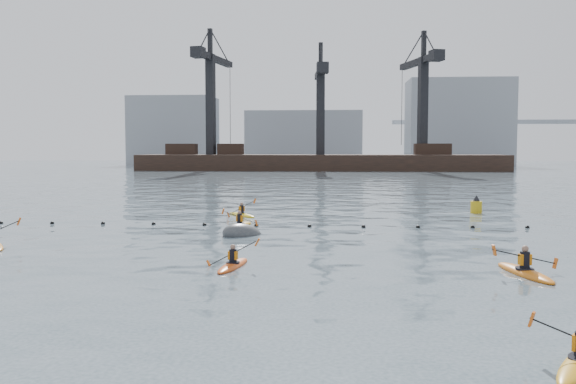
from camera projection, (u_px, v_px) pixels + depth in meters
name	position (u px, v px, depth m)	size (l,w,h in m)	color
ground	(217.00, 373.00, 11.89)	(400.00, 400.00, 0.00)	#35444D
float_line	(283.00, 226.00, 34.34)	(33.24, 0.73, 0.24)	black
barge_pier	(319.00, 161.00, 121.20)	(72.00, 19.30, 29.50)	black
skyline	(332.00, 130.00, 160.57)	(141.00, 28.00, 22.00)	gray
kayaker_0	(233.00, 264.00, 22.56)	(2.08, 3.03, 1.22)	#D54B14
kayaker_3	(240.00, 225.00, 34.17)	(2.13, 3.22, 1.12)	#F1A81C
kayaker_4	(525.00, 271.00, 21.22)	(2.41, 3.67, 1.21)	#CF6713
kayaker_5	(242.00, 214.00, 39.59)	(2.41, 2.82, 1.20)	yellow
mooring_buoy	(243.00, 235.00, 30.83)	(2.31, 1.37, 1.16)	#3C3F41
nav_buoy	(476.00, 207.00, 41.22)	(0.76, 0.76, 1.39)	yellow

